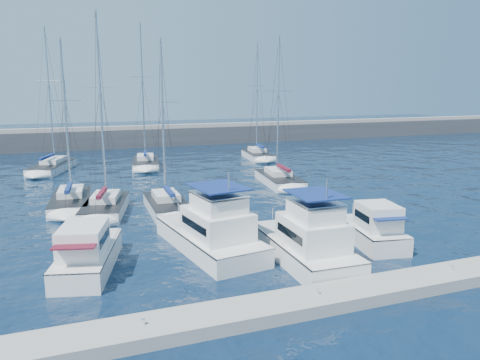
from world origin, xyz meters
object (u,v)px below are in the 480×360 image
object	(u,v)px
motor_yacht_port_outer	(87,255)
motor_yacht_stbd_outer	(374,231)
sailboat_mid_b	(105,206)
sailboat_mid_c	(167,205)
sailboat_mid_d	(279,179)
sailboat_mid_a	(71,201)
sailboat_back_c	(258,155)
sailboat_back_b	(146,163)
sailboat_back_a	(52,167)
motor_yacht_port_inner	(212,234)
motor_yacht_stbd_inner	(307,243)

from	to	relation	value
motor_yacht_port_outer	motor_yacht_stbd_outer	size ratio (longest dim) A/B	1.25
motor_yacht_stbd_outer	sailboat_mid_b	distance (m)	20.84
sailboat_mid_c	sailboat_mid_d	size ratio (longest dim) A/B	0.92
sailboat_mid_a	sailboat_back_c	bearing A→B (deg)	42.75
sailboat_back_b	motor_yacht_port_outer	bearing A→B (deg)	-95.51
motor_yacht_port_outer	sailboat_back_a	xyz separation A→B (m)	(-2.29, 33.86, -0.40)
motor_yacht_port_outer	sailboat_mid_c	size ratio (longest dim) A/B	0.54
motor_yacht_port_inner	sailboat_mid_b	size ratio (longest dim) A/B	0.61
sailboat_mid_c	sailboat_back_c	size ratio (longest dim) A/B	0.87
motor_yacht_port_outer	sailboat_back_c	bearing A→B (deg)	69.16
sailboat_back_a	motor_yacht_port_outer	bearing A→B (deg)	-66.88
motor_yacht_stbd_inner	sailboat_mid_b	size ratio (longest dim) A/B	0.55
sailboat_mid_c	sailboat_mid_d	bearing A→B (deg)	28.39
motor_yacht_stbd_outer	sailboat_back_a	world-z (taller)	sailboat_back_a
motor_yacht_stbd_outer	sailboat_back_c	xyz separation A→B (m)	(7.11, 36.05, -0.39)
sailboat_mid_d	motor_yacht_port_outer	bearing A→B (deg)	-130.94
sailboat_back_a	sailboat_mid_d	bearing A→B (deg)	-17.29
motor_yacht_port_inner	motor_yacht_port_outer	bearing A→B (deg)	175.90
motor_yacht_stbd_outer	sailboat_back_a	distance (m)	40.87
motor_yacht_stbd_inner	sailboat_mid_a	xyz separation A→B (m)	(-12.51, 18.12, -0.62)
motor_yacht_port_inner	sailboat_back_b	distance (m)	32.14
sailboat_mid_c	sailboat_back_a	bearing A→B (deg)	112.93
motor_yacht_port_outer	motor_yacht_stbd_inner	distance (m)	12.35
motor_yacht_stbd_inner	motor_yacht_stbd_outer	size ratio (longest dim) A/B	1.46
motor_yacht_stbd_inner	sailboat_back_b	size ratio (longest dim) A/B	0.49
sailboat_mid_b	sailboat_mid_d	bearing A→B (deg)	30.16
sailboat_mid_a	motor_yacht_port_inner	bearing A→B (deg)	-55.68
sailboat_back_a	sailboat_back_c	size ratio (longest dim) A/B	1.06
sailboat_mid_b	motor_yacht_stbd_outer	bearing A→B (deg)	-28.56
motor_yacht_stbd_inner	sailboat_mid_b	world-z (taller)	sailboat_mid_b
motor_yacht_stbd_inner	sailboat_mid_c	bearing A→B (deg)	112.75
motor_yacht_port_inner	sailboat_mid_c	bearing A→B (deg)	85.30
sailboat_mid_b	sailboat_mid_a	bearing A→B (deg)	143.89
motor_yacht_stbd_inner	motor_yacht_stbd_outer	xyz separation A→B (m)	(5.49, 1.18, -0.19)
sailboat_mid_c	sailboat_back_a	size ratio (longest dim) A/B	0.82
motor_yacht_port_outer	motor_yacht_stbd_outer	world-z (taller)	same
motor_yacht_stbd_outer	sailboat_mid_b	xyz separation A→B (m)	(-15.47, 13.96, -0.39)
sailboat_back_b	motor_yacht_stbd_inner	bearing A→B (deg)	-75.43
sailboat_mid_a	motor_yacht_stbd_inner	bearing A→B (deg)	-49.88
motor_yacht_stbd_outer	sailboat_mid_d	size ratio (longest dim) A/B	0.39
motor_yacht_stbd_outer	sailboat_mid_d	distance (m)	19.50
motor_yacht_port_outer	sailboat_back_a	world-z (taller)	sailboat_back_a
sailboat_mid_b	sailboat_back_c	size ratio (longest dim) A/B	0.99
sailboat_mid_b	motor_yacht_port_inner	bearing A→B (deg)	-51.20
motor_yacht_port_outer	motor_yacht_port_inner	world-z (taller)	motor_yacht_port_inner
motor_yacht_stbd_outer	sailboat_mid_a	size ratio (longest dim) A/B	0.43
sailboat_mid_a	sailboat_mid_b	distance (m)	3.91
motor_yacht_stbd_inner	sailboat_mid_d	distance (m)	22.01
motor_yacht_stbd_inner	sailboat_back_b	xyz separation A→B (m)	(-3.32, 35.79, -0.57)
sailboat_mid_a	motor_yacht_port_outer	bearing A→B (deg)	-82.35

